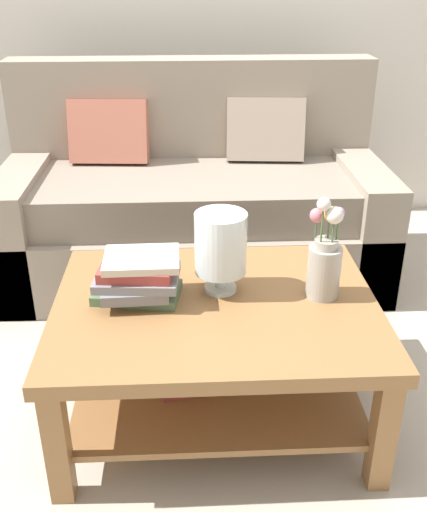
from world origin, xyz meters
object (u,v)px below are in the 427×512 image
glass_hurricane_vase (221,245)px  coffee_table (215,333)px  flower_pitcher (325,259)px  couch (194,204)px  book_stack_main (137,278)px

glass_hurricane_vase → coffee_table: bearing=-104.8°
flower_pitcher → couch: bearing=110.1°
book_stack_main → glass_hurricane_vase: glass_hurricane_vase is taller
couch → flower_pitcher: size_ratio=5.21×
book_stack_main → flower_pitcher: bearing=-0.8°
couch → coffee_table: bearing=-87.6°
couch → coffee_table: (0.05, -1.17, -0.02)m
glass_hurricane_vase → flower_pitcher: flower_pitcher is taller
book_stack_main → couch: bearing=79.5°
coffee_table → glass_hurricane_vase: size_ratio=3.81×
coffee_table → glass_hurricane_vase: 0.31m
couch → book_stack_main: bearing=-100.5°
couch → coffee_table: 1.18m
coffee_table → flower_pitcher: flower_pitcher is taller
coffee_table → flower_pitcher: bearing=4.3°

